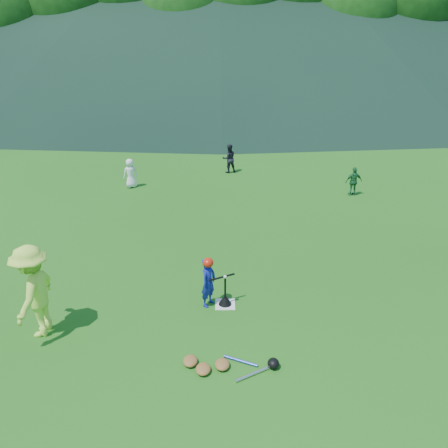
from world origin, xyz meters
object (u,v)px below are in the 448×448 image
adult_coach (34,291)px  equipment_pile (222,365)px  home_plate (225,304)px  fielder_b (229,159)px  fielder_a (130,173)px  fielder_c (354,181)px  batting_tee (225,300)px  batter_child (208,282)px

adult_coach → equipment_pile: adult_coach is taller
home_plate → fielder_b: size_ratio=0.36×
fielder_b → fielder_a: bearing=11.4°
fielder_a → fielder_b: fielder_b is taller
fielder_c → equipment_pile: (-4.98, -9.17, -0.48)m
home_plate → adult_coach: bearing=-166.1°
batting_tee → fielder_b: bearing=88.3°
adult_coach → fielder_b: adult_coach is taller
fielder_b → batting_tee: bearing=73.5°
batter_child → adult_coach: adult_coach is taller
home_plate → fielder_b: 10.09m
batter_child → batting_tee: 0.59m
home_plate → adult_coach: 4.05m
fielder_b → batting_tee: 10.08m
home_plate → batter_child: bearing=177.4°
batter_child → fielder_c: size_ratio=1.07×
batting_tee → equipment_pile: size_ratio=0.38×
fielder_b → equipment_pile: 12.11m
fielder_b → equipment_pile: bearing=73.4°
batter_child → batting_tee: size_ratio=1.72×
adult_coach → home_plate: bearing=108.3°
home_plate → batting_tee: bearing=0.0°
batter_child → adult_coach: (-3.44, -0.96, 0.41)m
batting_tee → equipment_pile: batting_tee is taller
adult_coach → fielder_c: adult_coach is taller
batter_child → fielder_c: 8.87m
fielder_b → home_plate: bearing=73.5°
fielder_b → batting_tee: (-0.30, -10.07, -0.49)m
fielder_a → batting_tee: (3.62, -8.13, -0.45)m
adult_coach → batting_tee: (3.81, 0.94, -0.86)m
fielder_c → batting_tee: size_ratio=1.60×
fielder_a → batter_child: bearing=85.6°
fielder_a → equipment_pile: fielder_a is taller
home_plate → fielder_b: (0.30, 10.07, 0.61)m
adult_coach → fielder_b: size_ratio=1.60×
equipment_pile → fielder_a: bearing=109.2°
home_plate → equipment_pile: 2.03m
fielder_a → batting_tee: fielder_a is taller
home_plate → fielder_c: size_ratio=0.41×
adult_coach → batter_child: bearing=110.0°
fielder_c → home_plate: bearing=47.1°
home_plate → fielder_a: bearing=114.0°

